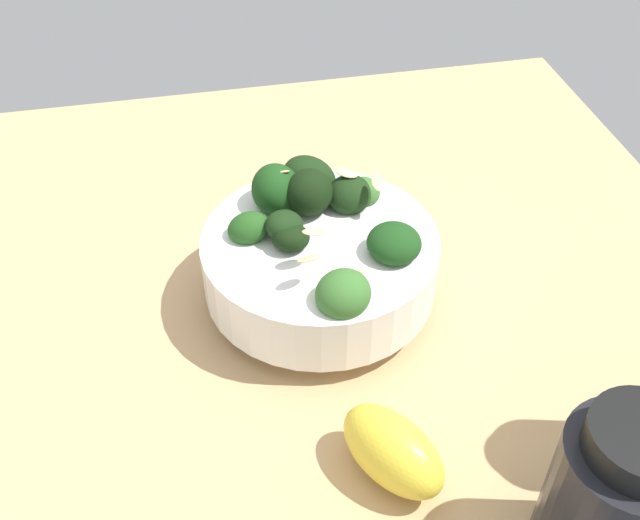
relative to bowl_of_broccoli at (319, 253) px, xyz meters
The scene contains 4 objects.
ground_plane 7.30cm from the bowl_of_broccoli, 139.78° to the right, with size 64.01×64.01×4.89cm, color tan.
bowl_of_broccoli is the anchor object (origin of this frame).
lemon_wedge 16.71cm from the bowl_of_broccoli, 93.88° to the left, with size 7.52×4.03×4.79cm, color yellow.
bottle_tall 26.46cm from the bowl_of_broccoli, 113.75° to the left, with size 6.99×6.99×12.31cm.
Camera 1 is at (10.57, 43.11, 41.84)cm, focal length 42.36 mm.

